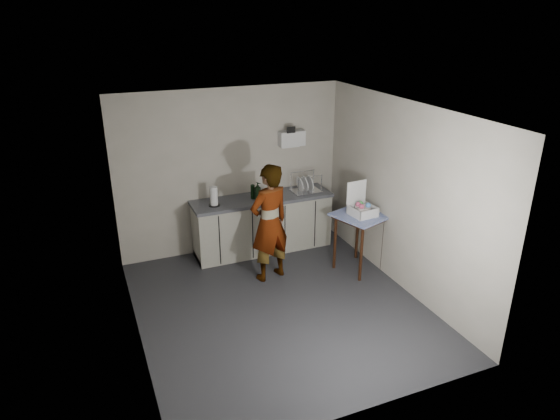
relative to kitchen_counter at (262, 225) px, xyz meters
name	(u,v)px	position (x,y,z in m)	size (l,w,h in m)	color
ground	(280,307)	(-0.40, -1.70, -0.43)	(4.00, 4.00, 0.00)	#2B2C31
wall_back	(231,171)	(-0.40, 0.29, 0.87)	(3.60, 0.02, 2.60)	#BCB7A4
wall_right	(402,197)	(1.39, -1.70, 0.87)	(0.02, 4.00, 2.60)	#BCB7A4
wall_left	(130,241)	(-2.19, -1.70, 0.87)	(0.02, 4.00, 2.60)	#BCB7A4
ceiling	(280,111)	(-0.40, -1.70, 2.17)	(3.60, 4.00, 0.01)	white
kitchen_counter	(262,225)	(0.00, 0.00, 0.00)	(2.24, 0.62, 0.91)	black
wall_shelf	(292,139)	(0.60, 0.22, 1.32)	(0.42, 0.18, 0.37)	white
side_table	(361,221)	(1.10, -1.17, 0.35)	(0.87, 0.87, 0.89)	#34190B
standing_man	(269,223)	(-0.23, -0.90, 0.44)	(0.63, 0.42, 1.73)	#B2A593
soap_bottle	(258,191)	(-0.10, -0.09, 0.63)	(0.11, 0.11, 0.29)	black
soda_can	(267,192)	(0.09, 0.03, 0.54)	(0.06, 0.06, 0.12)	red
dark_bottle	(253,192)	(-0.15, 0.00, 0.60)	(0.07, 0.07, 0.22)	black
paper_towel	(214,197)	(-0.79, -0.06, 0.63)	(0.17, 0.17, 0.30)	black
dish_rack	(305,188)	(0.74, -0.04, 0.55)	(0.45, 0.34, 0.31)	silver
bakery_box	(362,208)	(1.10, -1.19, 0.57)	(0.37, 0.38, 0.47)	white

